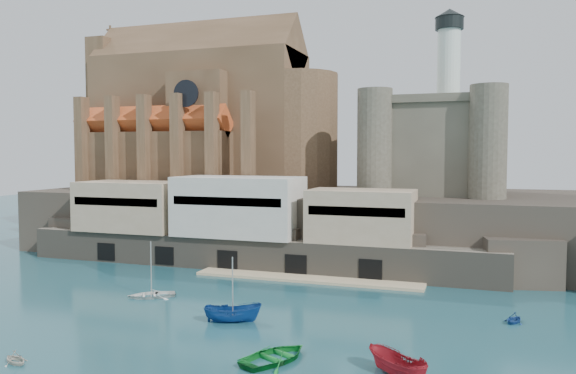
% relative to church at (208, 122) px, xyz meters
% --- Properties ---
extents(ground, '(300.00, 300.00, 0.00)m').
position_rel_church_xyz_m(ground, '(24.13, -41.85, -22.13)').
color(ground, '#184550').
rests_on(ground, ground).
extents(promontory, '(100.00, 36.00, 10.00)m').
position_rel_church_xyz_m(promontory, '(23.94, -2.48, -17.20)').
color(promontory, '#2A241F').
rests_on(promontory, ground).
extents(quay, '(70.00, 12.00, 13.05)m').
position_rel_church_xyz_m(quay, '(13.94, -18.78, -16.06)').
color(quay, '#6A6255').
rests_on(quay, ground).
extents(church, '(47.00, 25.93, 30.51)m').
position_rel_church_xyz_m(church, '(0.00, 0.00, 0.00)').
color(church, brown).
rests_on(church, promontory).
extents(castle_keep, '(21.20, 21.20, 29.30)m').
position_rel_church_xyz_m(castle_keep, '(40.21, -0.78, -3.81)').
color(castle_keep, '#4D4A3D').
rests_on(castle_keep, promontory).
extents(boat_1, '(1.99, 2.55, 2.59)m').
position_rel_church_xyz_m(boat_1, '(12.86, -58.87, -22.13)').
color(boat_1, beige).
rests_on(boat_1, ground).
extents(boat_2, '(2.77, 2.73, 5.65)m').
position_rel_church_xyz_m(boat_2, '(24.53, -43.54, -22.13)').
color(boat_2, navy).
rests_on(boat_2, ground).
extents(boat_3, '(4.67, 3.22, 6.39)m').
position_rel_church_xyz_m(boat_3, '(31.96, -51.75, -22.13)').
color(boat_3, '#117D2B').
rests_on(boat_3, ground).
extents(boat_6, '(3.09, 3.77, 5.35)m').
position_rel_church_xyz_m(boat_6, '(11.78, -37.86, -22.13)').
color(boat_6, white).
rests_on(boat_6, ground).
extents(boat_7, '(2.64, 2.27, 2.62)m').
position_rel_church_xyz_m(boat_7, '(50.47, -34.95, -22.13)').
color(boat_7, navy).
rests_on(boat_7, ground).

